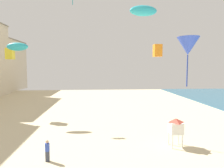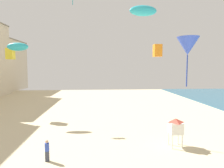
{
  "view_description": "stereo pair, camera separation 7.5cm",
  "coord_description": "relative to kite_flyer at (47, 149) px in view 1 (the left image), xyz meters",
  "views": [
    {
      "loc": [
        4.57,
        -1.9,
        6.99
      ],
      "look_at": [
        6.01,
        19.42,
        5.22
      ],
      "focal_mm": 31.07,
      "sensor_mm": 36.0,
      "label": 1
    },
    {
      "loc": [
        4.64,
        -1.91,
        6.99
      ],
      "look_at": [
        6.01,
        19.42,
        5.22
      ],
      "focal_mm": 31.07,
      "sensor_mm": 36.0,
      "label": 2
    }
  ],
  "objects": [
    {
      "name": "kite_blue_delta",
      "position": [
        10.2,
        -0.79,
        7.62
      ],
      "size": [
        1.55,
        1.55,
        3.53
      ],
      "color": "blue"
    },
    {
      "name": "boardwalk_hotel_far",
      "position": [
        -27.05,
        49.07,
        6.92
      ],
      "size": [
        11.3,
        14.21,
        15.67
      ],
      "color": "beige",
      "rests_on": "ground"
    },
    {
      "name": "kite_cyan_parafoil",
      "position": [
        -6.55,
        11.62,
        8.8
      ],
      "size": [
        2.7,
        0.75,
        1.05
      ],
      "color": "#2DB7CC"
    },
    {
      "name": "lifeguard_stand",
      "position": [
        10.64,
        2.07,
        0.92
      ],
      "size": [
        1.1,
        1.1,
        2.55
      ],
      "rotation": [
        0.0,
        0.0,
        0.32
      ],
      "color": "white",
      "rests_on": "ground"
    },
    {
      "name": "kite_yellow_box",
      "position": [
        -8.82,
        14.61,
        8.09
      ],
      "size": [
        1.0,
        1.0,
        1.57
      ],
      "color": "yellow"
    },
    {
      "name": "kite_flyer",
      "position": [
        0.0,
        0.0,
        0.0
      ],
      "size": [
        0.34,
        0.34,
        1.64
      ],
      "rotation": [
        0.0,
        0.0,
        5.21
      ],
      "color": "#383D4C",
      "rests_on": "ground"
    },
    {
      "name": "kite_cyan_parafoil_2",
      "position": [
        7.78,
        2.86,
        11.05
      ],
      "size": [
        2.39,
        0.66,
        0.93
      ],
      "color": "#2DB7CC"
    },
    {
      "name": "kite_orange_box",
      "position": [
        9.72,
        4.85,
        7.8
      ],
      "size": [
        0.77,
        0.77,
        1.21
      ],
      "color": "orange"
    }
  ]
}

